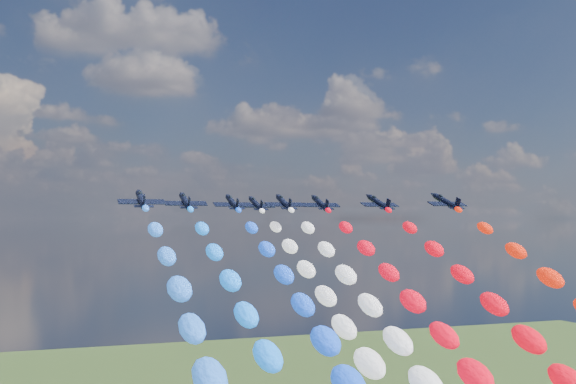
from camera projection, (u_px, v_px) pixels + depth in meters
name	position (u px, v px, depth m)	size (l,w,h in m)	color
jet_0	(141.00, 199.00, 132.63)	(8.13, 10.89, 2.40)	black
jet_1	(185.00, 201.00, 146.34)	(8.13, 10.89, 2.40)	black
jet_2	(233.00, 203.00, 158.78)	(8.13, 10.89, 2.40)	black
jet_3	(284.00, 203.00, 158.56)	(8.13, 10.89, 2.40)	black
jet_4	(256.00, 204.00, 172.84)	(8.13, 10.89, 2.40)	black
jet_5	(320.00, 203.00, 164.15)	(8.13, 10.89, 2.40)	black
jet_6	(379.00, 203.00, 159.84)	(8.13, 10.89, 2.40)	black
jet_7	(446.00, 202.00, 151.99)	(8.13, 10.89, 2.40)	black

